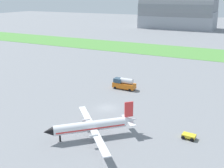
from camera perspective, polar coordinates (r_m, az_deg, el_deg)
name	(u,v)px	position (r m, az deg, el deg)	size (l,w,h in m)	color
ground_plane	(107,108)	(66.18, -1.03, -4.91)	(600.00, 600.00, 0.00)	gray
grass_taxiway_strip	(182,52)	(135.05, 14.11, 6.41)	(360.00, 28.00, 0.08)	#549342
airplane_foreground_turboprop	(92,126)	(52.58, -4.07, -8.53)	(15.24, 16.04, 6.24)	white
fuel_truck_near_gate	(124,84)	(78.74, 2.43, 0.08)	(6.53, 2.73, 3.29)	orange
baggage_cart_midfield	(189,136)	(54.49, 15.45, -10.20)	(2.51, 1.93, 0.90)	yellow
hangar_distant	(178,11)	(230.59, 13.35, 14.29)	(56.68, 30.21, 30.87)	#9399A3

